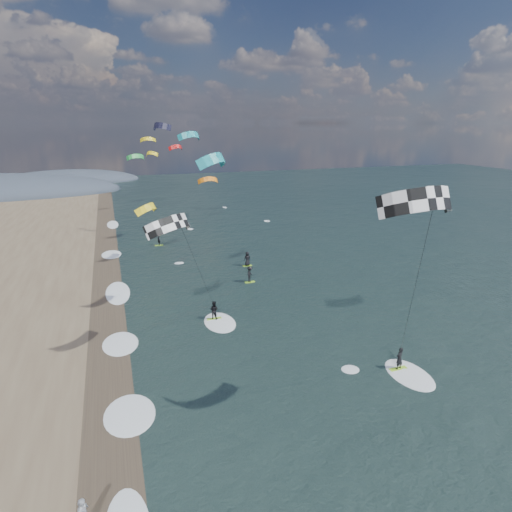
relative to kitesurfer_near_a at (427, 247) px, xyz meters
name	(u,v)px	position (x,y,z in m)	size (l,w,h in m)	color
ground	(345,441)	(-3.95, -0.11, -10.48)	(260.00, 260.00, 0.00)	black
wet_sand_strip	(109,381)	(-15.95, 9.89, -10.47)	(3.00, 240.00, 0.00)	#382D23
kitesurfer_near_a	(427,247)	(0.00, 0.00, 0.00)	(7.64, 8.35, 14.22)	#99DC26
kitesurfer_near_b	(194,258)	(-9.46, 12.56, -3.37)	(7.00, 9.03, 11.52)	#99DC26
far_kitesurfers	(232,263)	(-2.13, 28.92, -9.59)	(10.06, 18.84, 1.81)	#99DC26
bg_kite_field	(168,155)	(-5.09, 56.30, 0.95)	(15.50, 72.05, 10.38)	teal
shoreline_surf	(125,345)	(-14.75, 14.64, -10.48)	(2.40, 79.40, 0.11)	white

